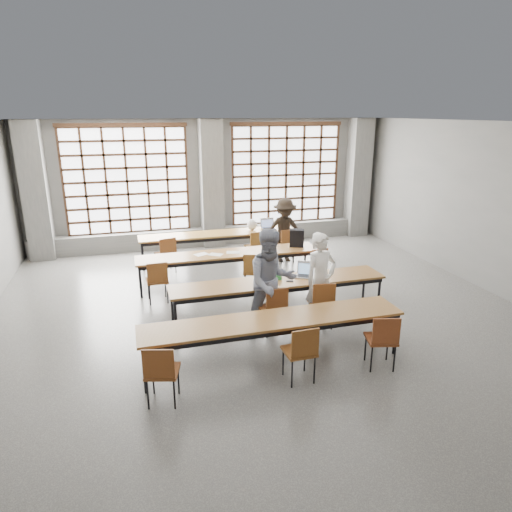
% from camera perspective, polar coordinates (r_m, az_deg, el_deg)
% --- Properties ---
extents(floor, '(11.00, 11.00, 0.00)m').
position_cam_1_polar(floor, '(8.47, 1.41, -8.13)').
color(floor, '#4F4F4D').
rests_on(floor, ground).
extents(ceiling, '(11.00, 11.00, 0.00)m').
position_cam_1_polar(ceiling, '(7.63, 1.61, 16.28)').
color(ceiling, silver).
rests_on(ceiling, floor).
extents(wall_back, '(10.00, 0.00, 10.00)m').
position_cam_1_polar(wall_back, '(13.12, -5.80, 9.08)').
color(wall_back, '#5D5D5A').
rests_on(wall_back, floor).
extents(wall_right, '(0.00, 11.00, 11.00)m').
position_cam_1_polar(wall_right, '(10.48, 28.69, 4.86)').
color(wall_right, '#5D5D5A').
rests_on(wall_right, floor).
extents(column_left, '(0.60, 0.55, 3.50)m').
position_cam_1_polar(column_left, '(12.83, -25.89, 7.23)').
color(column_left, '#585855').
rests_on(column_left, floor).
extents(column_mid, '(0.60, 0.55, 3.50)m').
position_cam_1_polar(column_mid, '(12.85, -5.57, 8.91)').
color(column_mid, '#585855').
rests_on(column_mid, floor).
extents(column_right, '(0.60, 0.55, 3.50)m').
position_cam_1_polar(column_right, '(14.35, 12.63, 9.48)').
color(column_right, '#585855').
rests_on(column_right, floor).
extents(window_left, '(3.32, 0.12, 3.00)m').
position_cam_1_polar(window_left, '(12.82, -15.82, 8.99)').
color(window_left, white).
rests_on(window_left, wall_back).
extents(window_right, '(3.32, 0.12, 3.00)m').
position_cam_1_polar(window_right, '(13.60, 3.75, 10.07)').
color(window_right, white).
rests_on(window_right, wall_back).
extents(sill_ledge, '(9.80, 0.35, 0.50)m').
position_cam_1_polar(sill_ledge, '(13.23, -5.44, 2.53)').
color(sill_ledge, '#585855').
rests_on(sill_ledge, floor).
extents(desk_row_a, '(4.00, 0.70, 0.73)m').
position_cam_1_polar(desk_row_a, '(11.67, -4.68, 2.59)').
color(desk_row_a, brown).
rests_on(desk_row_a, floor).
extents(desk_row_b, '(4.00, 0.70, 0.73)m').
position_cam_1_polar(desk_row_b, '(10.00, -3.41, 0.05)').
color(desk_row_b, brown).
rests_on(desk_row_b, floor).
extents(desk_row_c, '(4.00, 0.70, 0.73)m').
position_cam_1_polar(desk_row_c, '(8.37, 2.85, -3.50)').
color(desk_row_c, brown).
rests_on(desk_row_c, floor).
extents(desk_row_d, '(4.00, 0.70, 0.73)m').
position_cam_1_polar(desk_row_d, '(6.89, 2.22, -8.32)').
color(desk_row_d, brown).
rests_on(desk_row_d, floor).
extents(chair_back_left, '(0.51, 0.52, 0.88)m').
position_cam_1_polar(chair_back_left, '(10.92, -11.11, 0.57)').
color(chair_back_left, brown).
rests_on(chair_back_left, floor).
extents(chair_back_mid, '(0.47, 0.47, 0.88)m').
position_cam_1_polar(chair_back_mid, '(11.29, 0.00, 1.47)').
color(chair_back_mid, brown).
rests_on(chair_back_mid, floor).
extents(chair_back_right, '(0.45, 0.46, 0.88)m').
position_cam_1_polar(chair_back_right, '(11.53, 3.81, 1.77)').
color(chair_back_right, maroon).
rests_on(chair_back_right, floor).
extents(chair_mid_left, '(0.43, 0.44, 0.88)m').
position_cam_1_polar(chair_mid_left, '(9.25, -12.24, -2.66)').
color(chair_mid_left, brown).
rests_on(chair_mid_left, floor).
extents(chair_mid_centre, '(0.53, 0.53, 0.88)m').
position_cam_1_polar(chair_mid_centre, '(9.55, -0.37, -1.58)').
color(chair_mid_centre, brown).
rests_on(chair_mid_centre, floor).
extents(chair_mid_right, '(0.48, 0.48, 0.88)m').
position_cam_1_polar(chair_mid_right, '(10.01, 7.58, -0.83)').
color(chair_mid_right, brown).
rests_on(chair_mid_right, floor).
extents(chair_front_left, '(0.46, 0.47, 0.88)m').
position_cam_1_polar(chair_front_left, '(7.78, 2.28, -6.20)').
color(chair_front_left, maroon).
rests_on(chair_front_left, floor).
extents(chair_front_right, '(0.48, 0.48, 0.88)m').
position_cam_1_polar(chair_front_right, '(8.08, 8.25, -5.45)').
color(chair_front_right, brown).
rests_on(chair_front_right, floor).
extents(chair_near_left, '(0.52, 0.52, 0.88)m').
position_cam_1_polar(chair_near_left, '(6.13, -11.80, -13.64)').
color(chair_near_left, brown).
rests_on(chair_near_left, floor).
extents(chair_near_mid, '(0.43, 0.44, 0.88)m').
position_cam_1_polar(chair_near_mid, '(6.49, 5.70, -11.42)').
color(chair_near_mid, maroon).
rests_on(chair_near_mid, floor).
extents(chair_near_right, '(0.51, 0.51, 0.88)m').
position_cam_1_polar(chair_near_right, '(7.02, 15.58, -9.66)').
color(chair_near_right, maroon).
rests_on(chair_near_right, floor).
extents(student_male, '(0.70, 0.55, 1.71)m').
position_cam_1_polar(student_male, '(8.08, 8.05, -3.02)').
color(student_male, white).
rests_on(student_male, floor).
extents(student_female, '(0.91, 0.72, 1.84)m').
position_cam_1_polar(student_female, '(7.75, 1.96, -3.24)').
color(student_female, '#182349').
rests_on(student_female, floor).
extents(student_back, '(1.06, 0.63, 1.62)m').
position_cam_1_polar(student_back, '(11.57, 3.60, 3.23)').
color(student_back, black).
rests_on(student_back, floor).
extents(laptop_front, '(0.46, 0.44, 0.26)m').
position_cam_1_polar(laptop_front, '(8.61, 6.30, -2.08)').
color(laptop_front, '#B0AFB4').
rests_on(laptop_front, desk_row_c).
extents(laptop_back, '(0.36, 0.31, 0.26)m').
position_cam_1_polar(laptop_back, '(12.06, 1.51, 3.77)').
color(laptop_back, '#ACADB1').
rests_on(laptop_back, desk_row_a).
extents(mouse, '(0.10, 0.07, 0.04)m').
position_cam_1_polar(mouse, '(8.66, 8.87, -2.36)').
color(mouse, silver).
rests_on(mouse, desk_row_c).
extents(green_box, '(0.26, 0.15, 0.09)m').
position_cam_1_polar(green_box, '(8.39, 2.36, -2.64)').
color(green_box, '#2C8838').
rests_on(green_box, desk_row_c).
extents(phone, '(0.14, 0.10, 0.01)m').
position_cam_1_polar(phone, '(8.31, 4.25, -3.14)').
color(phone, black).
rests_on(phone, desk_row_c).
extents(paper_sheet_a, '(0.36, 0.31, 0.00)m').
position_cam_1_polar(paper_sheet_a, '(9.92, -6.87, 0.22)').
color(paper_sheet_a, white).
rests_on(paper_sheet_a, desk_row_b).
extents(paper_sheet_b, '(0.36, 0.34, 0.00)m').
position_cam_1_polar(paper_sheet_b, '(9.88, -5.05, 0.19)').
color(paper_sheet_b, silver).
rests_on(paper_sheet_b, desk_row_b).
extents(paper_sheet_c, '(0.34, 0.28, 0.00)m').
position_cam_1_polar(paper_sheet_c, '(10.00, -2.86, 0.46)').
color(paper_sheet_c, silver).
rests_on(paper_sheet_c, desk_row_b).
extents(backpack, '(0.37, 0.30, 0.40)m').
position_cam_1_polar(backpack, '(10.42, 5.12, 2.26)').
color(backpack, black).
rests_on(backpack, desk_row_b).
extents(plastic_bag, '(0.27, 0.22, 0.29)m').
position_cam_1_polar(plastic_bag, '(11.86, -0.48, 3.95)').
color(plastic_bag, silver).
rests_on(plastic_bag, desk_row_a).
extents(red_pouch, '(0.20, 0.09, 0.06)m').
position_cam_1_polar(red_pouch, '(6.21, -11.65, -13.55)').
color(red_pouch, '#A92514').
rests_on(red_pouch, chair_near_left).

